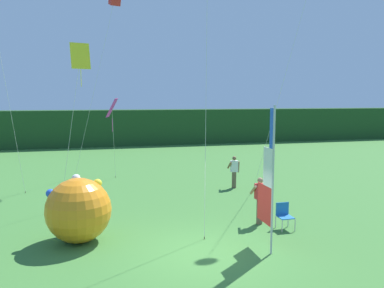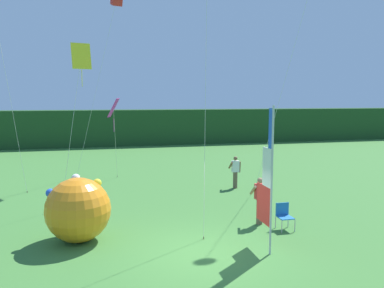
% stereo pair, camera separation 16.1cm
% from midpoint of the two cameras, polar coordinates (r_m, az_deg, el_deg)
% --- Properties ---
extents(ground_plane, '(120.00, 120.00, 0.00)m').
position_cam_midpoint_polar(ground_plane, '(11.52, 1.84, -16.05)').
color(ground_plane, '#3D7533').
extents(distant_treeline, '(80.00, 2.40, 3.38)m').
position_cam_midpoint_polar(distant_treeline, '(36.95, -8.96, 2.47)').
color(distant_treeline, '#1E421E').
rests_on(distant_treeline, ground).
extents(banner_flag, '(0.06, 1.03, 4.30)m').
position_cam_midpoint_polar(banner_flag, '(11.32, 11.62, -5.65)').
color(banner_flag, '#B7B7BC').
rests_on(banner_flag, ground).
extents(person_near_banner, '(0.55, 0.48, 1.69)m').
position_cam_midpoint_polar(person_near_banner, '(13.89, 10.45, -8.19)').
color(person_near_banner, brown).
rests_on(person_near_banner, ground).
extents(person_mid_field, '(0.55, 0.48, 1.61)m').
position_cam_midpoint_polar(person_mid_field, '(19.17, 6.75, -4.08)').
color(person_mid_field, brown).
rests_on(person_mid_field, ground).
extents(inflatable_balloon, '(2.03, 2.03, 2.08)m').
position_cam_midpoint_polar(inflatable_balloon, '(12.55, -16.36, -9.44)').
color(inflatable_balloon, orange).
rests_on(inflatable_balloon, ground).
extents(folding_chair, '(0.51, 0.51, 0.89)m').
position_cam_midpoint_polar(folding_chair, '(13.69, 13.96, -10.21)').
color(folding_chair, '#BCBCC1').
rests_on(folding_chair, ground).
extents(kite_magenta_diamond_0, '(0.68, 2.12, 4.48)m').
position_cam_midpoint_polar(kite_magenta_diamond_0, '(20.09, -11.46, 5.06)').
color(kite_magenta_diamond_0, brown).
rests_on(kite_magenta_diamond_0, ground).
extents(kite_yellow_diamond_3, '(1.38, 0.70, 6.72)m').
position_cam_midpoint_polar(kite_yellow_diamond_3, '(16.36, -16.09, 11.88)').
color(kite_yellow_diamond_3, brown).
rests_on(kite_yellow_diamond_3, ground).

